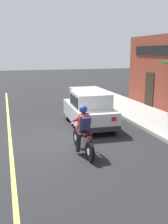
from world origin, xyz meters
name	(u,v)px	position (x,y,z in m)	size (l,w,h in m)	color
ground_plane	(61,142)	(0.00, 0.00, 0.00)	(80.00, 80.00, 0.00)	black
sidewalk_curb	(141,114)	(5.00, 3.00, 0.07)	(2.60, 22.00, 0.14)	#9E9B93
lane_stripe	(9,125)	(-1.80, 3.00, 0.00)	(0.12, 19.80, 0.01)	#D1C64C
motorcycle_with_rider	(83,134)	(0.49, -1.27, 0.68)	(0.56, 2.02, 1.62)	black
car_hatchback	(89,109)	(1.67, 1.77, 0.77)	(1.80, 3.85, 1.57)	black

